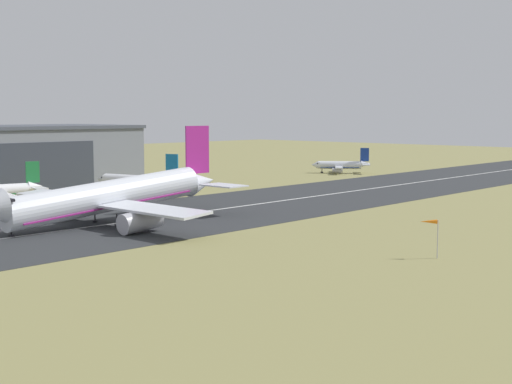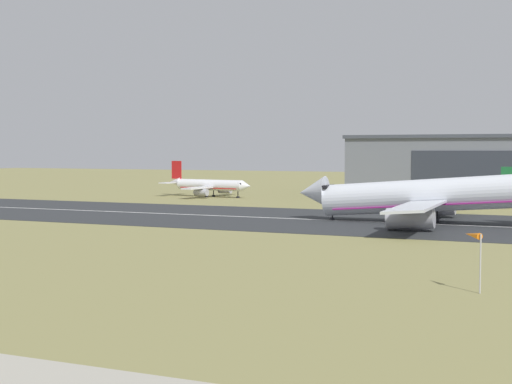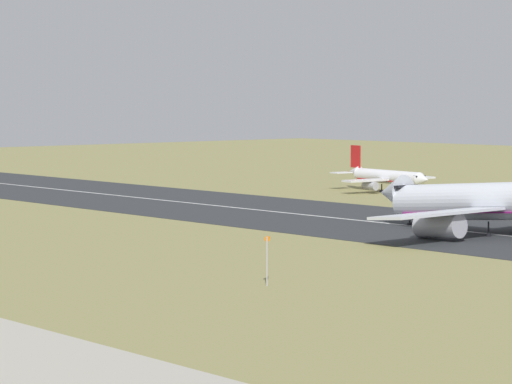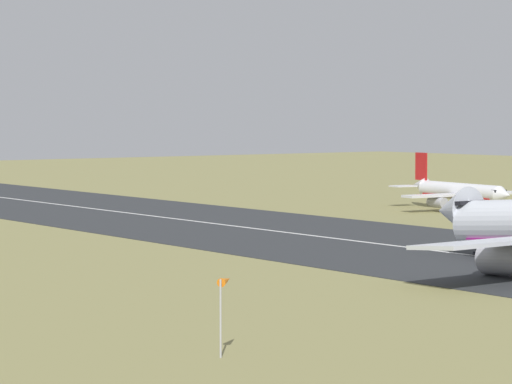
% 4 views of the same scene
% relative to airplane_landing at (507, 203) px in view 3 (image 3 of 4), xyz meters
% --- Properties ---
extents(ground_plane, '(670.77, 670.77, 0.00)m').
position_rel_airplane_landing_xyz_m(ground_plane, '(5.77, -60.57, -4.77)').
color(ground_plane, olive).
extents(airplane_landing, '(50.64, 49.79, 17.10)m').
position_rel_airplane_landing_xyz_m(airplane_landing, '(0.00, 0.00, 0.00)').
color(airplane_landing, silver).
rests_on(airplane_landing, ground_plane).
extents(airplane_parked_east, '(25.99, 23.68, 9.54)m').
position_rel_airplane_landing_xyz_m(airplane_parked_east, '(-66.90, 48.41, -1.67)').
color(airplane_parked_east, white).
rests_on(airplane_parked_east, ground_plane).
extents(windsock_pole, '(1.87, 2.11, 5.29)m').
position_rel_airplane_landing_xyz_m(windsock_pole, '(11.21, -56.76, -0.05)').
color(windsock_pole, '#B7B7BC').
rests_on(windsock_pole, ground_plane).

